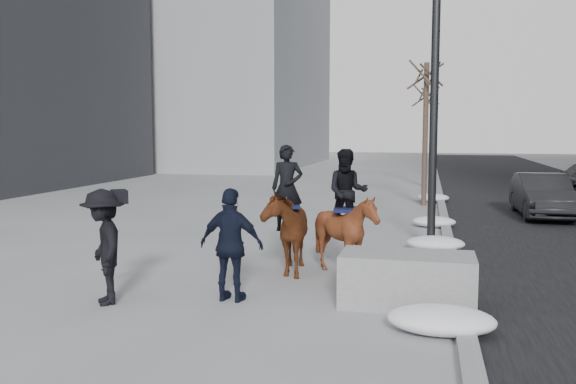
% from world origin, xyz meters
% --- Properties ---
extents(ground, '(120.00, 120.00, 0.00)m').
position_xyz_m(ground, '(0.00, 0.00, 0.00)').
color(ground, gray).
rests_on(ground, ground).
extents(curb, '(0.25, 90.00, 0.12)m').
position_xyz_m(curb, '(3.00, 10.00, 0.06)').
color(curb, gray).
rests_on(curb, ground).
extents(planter, '(1.99, 1.01, 0.79)m').
position_xyz_m(planter, '(2.22, -0.49, 0.40)').
color(planter, gray).
rests_on(planter, ground).
extents(car_near, '(1.45, 3.98, 1.31)m').
position_xyz_m(car_near, '(5.90, 9.88, 0.65)').
color(car_near, black).
rests_on(car_near, ground).
extents(tree_near, '(1.20, 1.20, 5.44)m').
position_xyz_m(tree_near, '(2.40, 11.91, 2.72)').
color(tree_near, '#3C2A23').
rests_on(tree_near, ground).
extents(tree_far, '(1.20, 1.20, 5.03)m').
position_xyz_m(tree_far, '(2.40, 19.11, 2.52)').
color(tree_far, '#342A1E').
rests_on(tree_far, ground).
extents(mounted_left, '(1.18, 1.95, 2.36)m').
position_xyz_m(mounted_left, '(-0.07, 1.30, 0.88)').
color(mounted_left, '#532310').
rests_on(mounted_left, ground).
extents(mounted_right, '(1.34, 1.47, 2.29)m').
position_xyz_m(mounted_right, '(1.07, 1.29, 0.92)').
color(mounted_right, '#4A250E').
rests_on(mounted_right, ground).
extents(feeder, '(1.06, 0.90, 1.75)m').
position_xyz_m(feeder, '(-0.43, -0.84, 0.88)').
color(feeder, black).
rests_on(feeder, ground).
extents(camera_crew, '(1.19, 1.30, 1.75)m').
position_xyz_m(camera_crew, '(-2.27, -1.40, 0.89)').
color(camera_crew, black).
rests_on(camera_crew, ground).
extents(lamppost, '(0.25, 1.64, 9.09)m').
position_xyz_m(lamppost, '(2.60, 4.44, 4.99)').
color(lamppost, black).
rests_on(lamppost, ground).
extents(snow_piles, '(1.41, 15.54, 0.36)m').
position_xyz_m(snow_piles, '(2.70, 4.61, 0.16)').
color(snow_piles, white).
rests_on(snow_piles, ground).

